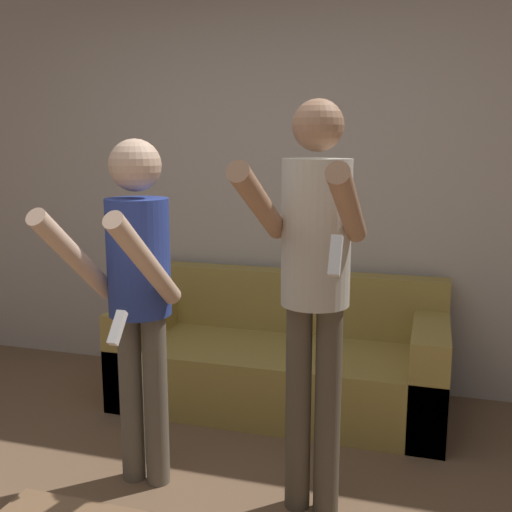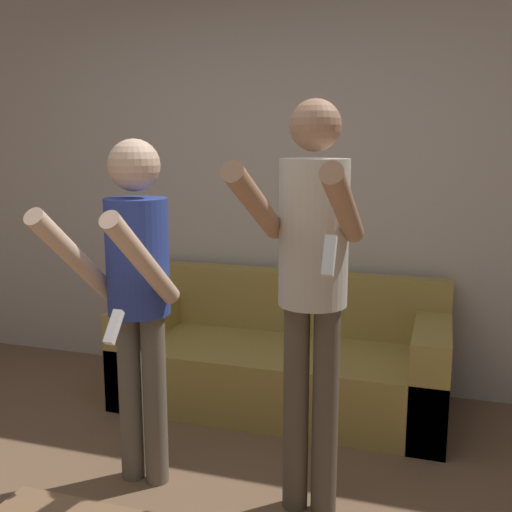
# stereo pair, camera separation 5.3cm
# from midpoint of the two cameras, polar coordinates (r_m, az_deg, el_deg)

# --- Properties ---
(wall_back) EXTENTS (6.40, 0.06, 2.70)m
(wall_back) POSITION_cam_midpoint_polar(r_m,az_deg,el_deg) (3.96, 0.89, 7.36)
(wall_back) COLOR beige
(wall_back) RESTS_ON ground_plane
(couch) EXTENTS (1.94, 0.81, 0.77)m
(couch) POSITION_cam_midpoint_polar(r_m,az_deg,el_deg) (3.72, 1.97, -9.99)
(couch) COLOR #AD9347
(couch) RESTS_ON ground_plane
(person_standing_left) EXTENTS (0.40, 0.68, 1.60)m
(person_standing_left) POSITION_cam_midpoint_polar(r_m,az_deg,el_deg) (2.71, -11.84, -2.31)
(person_standing_left) COLOR #6B6051
(person_standing_left) RESTS_ON ground_plane
(person_standing_right) EXTENTS (0.40, 0.70, 1.75)m
(person_standing_right) POSITION_cam_midpoint_polar(r_m,az_deg,el_deg) (2.42, 4.97, -1.25)
(person_standing_right) COLOR brown
(person_standing_right) RESTS_ON ground_plane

